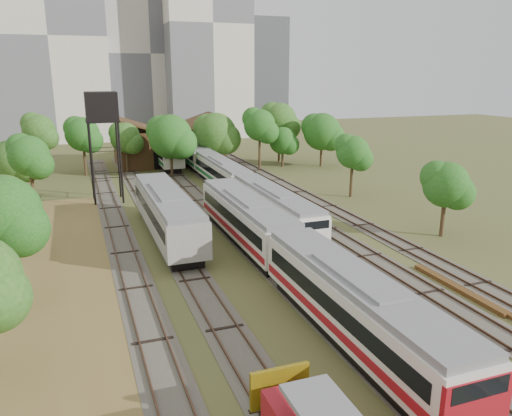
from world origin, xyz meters
name	(u,v)px	position (x,y,z in m)	size (l,w,h in m)	color
ground	(379,331)	(0.00, 0.00, 0.00)	(240.00, 240.00, 0.00)	#475123
dry_grass_patch	(37,320)	(-18.00, 8.00, 0.02)	(14.00, 60.00, 0.04)	brown
tracks	(233,216)	(-0.67, 25.00, 0.04)	(24.60, 80.00, 0.19)	#4C473D
railcar_red_set	(288,254)	(-2.00, 8.03, 2.06)	(3.14, 34.58, 3.89)	black
railcar_green_set	(222,173)	(2.00, 37.94, 1.83)	(2.80, 52.08, 3.46)	black
railcar_rear	(164,153)	(-2.00, 55.94, 2.00)	(3.06, 16.08, 3.78)	black
old_grey_coach	(167,213)	(-8.00, 20.58, 2.22)	(3.28, 18.00, 4.07)	black
water_tower	(102,110)	(-11.94, 35.75, 10.13)	(3.48, 3.48, 12.01)	black
rail_pile_near	(457,288)	(8.00, 2.91, 0.14)	(0.55, 8.29, 0.28)	brown
maintenance_shed	(168,145)	(-1.00, 57.98, 2.91)	(16.45, 11.55, 7.58)	#3B2615
tree_band_far	(211,131)	(3.86, 49.82, 5.74)	(44.86, 11.66, 9.44)	#382616
tree_band_right	(341,155)	(14.79, 30.79, 4.54)	(4.20, 40.31, 7.13)	#382616
tower_left	(49,38)	(-18.00, 95.00, 21.00)	(22.00, 16.00, 42.00)	beige
tower_centre	(145,55)	(2.00, 100.00, 18.00)	(20.00, 18.00, 36.00)	#B0AAA0
tower_right	(203,26)	(14.00, 92.00, 24.00)	(18.00, 16.00, 48.00)	beige
tower_far_right	(260,73)	(34.00, 110.00, 14.00)	(12.00, 12.00, 28.00)	#404348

